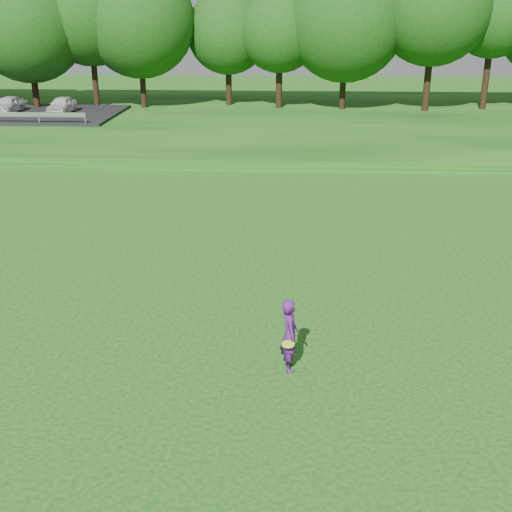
{
  "coord_description": "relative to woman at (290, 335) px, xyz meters",
  "views": [
    {
      "loc": [
        0.72,
        -13.74,
        8.0
      ],
      "look_at": [
        -0.21,
        3.51,
        1.3
      ],
      "focal_mm": 45.0,
      "sensor_mm": 36.0,
      "label": 1
    }
  ],
  "objects": [
    {
      "name": "woman",
      "position": [
        0.0,
        0.0,
        0.0
      ],
      "size": [
        0.53,
        0.83,
        1.79
      ],
      "color": "#52186E",
      "rests_on": "ground"
    },
    {
      "name": "walking_path",
      "position": [
        -0.79,
        20.49,
        -0.88
      ],
      "size": [
        130.0,
        1.6,
        0.04
      ],
      "primitive_type": "cube",
      "color": "gray",
      "rests_on": "ground"
    },
    {
      "name": "berm",
      "position": [
        -0.79,
        34.49,
        -0.6
      ],
      "size": [
        130.0,
        30.0,
        0.6
      ],
      "primitive_type": "cube",
      "color": "#13450D",
      "rests_on": "ground"
    },
    {
      "name": "treeline",
      "position": [
        -0.79,
        38.49,
        7.2
      ],
      "size": [
        104.0,
        7.0,
        15.0
      ],
      "primitive_type": null,
      "color": "#123E0E",
      "rests_on": "berm"
    },
    {
      "name": "ground",
      "position": [
        -0.79,
        0.49,
        -0.9
      ],
      "size": [
        140.0,
        140.0,
        0.0
      ],
      "primitive_type": "plane",
      "color": "#13450D",
      "rests_on": "ground"
    }
  ]
}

